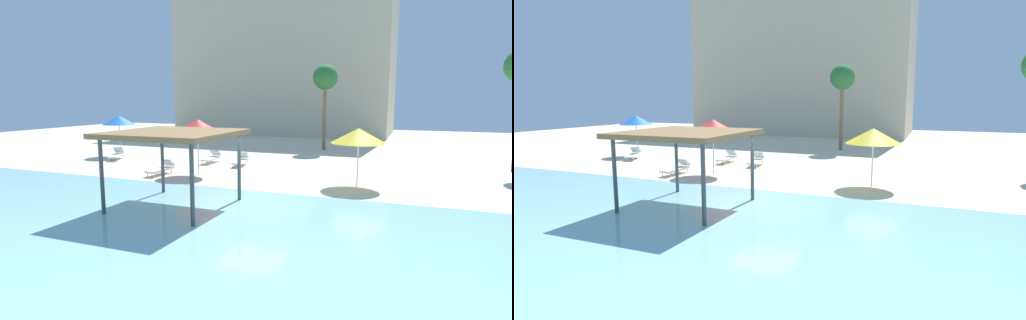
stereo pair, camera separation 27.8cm
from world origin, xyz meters
The scene contains 12 objects.
ground_plane centered at (0.00, 0.00, 0.00)m, with size 80.00×80.00×0.00m, color beige.
lagoon_water centered at (0.00, -5.25, 0.02)m, with size 44.00×13.50×0.04m, color #8CC6CC.
shade_pavilion centered at (-2.28, -1.94, 2.64)m, with size 4.23×4.23×2.82m.
beach_umbrella_blue_1 centered at (-13.43, 8.24, 2.48)m, with size 2.27×2.27×2.80m.
beach_umbrella_red_2 centered at (-4.83, 4.15, 2.58)m, with size 2.36×2.36×2.91m.
beach_umbrella_yellow_3 centered at (3.37, 4.35, 2.30)m, with size 2.49×2.49×2.65m.
lounge_chair_0 centered at (-3.87, 7.51, 0.33)m, with size 0.88×1.97×0.74m.
lounge_chair_2 centered at (-6.04, 7.90, 0.33)m, with size 0.68×1.92×0.74m.
lounge_chair_3 centered at (-6.62, 3.40, 0.33)m, with size 0.66×1.91×0.74m.
lounge_chair_4 centered at (-12.46, 6.76, 0.33)m, with size 1.33×1.97×0.74m.
palm_tree_0 centered at (-0.93, 16.83, 5.41)m, with size 1.90×1.90×6.53m.
hotel_block_0 centered at (-8.64, 31.46, 8.02)m, with size 23.47×11.25×16.03m, color beige.
Camera 1 is at (5.84, -14.26, 3.98)m, focal length 28.37 mm.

